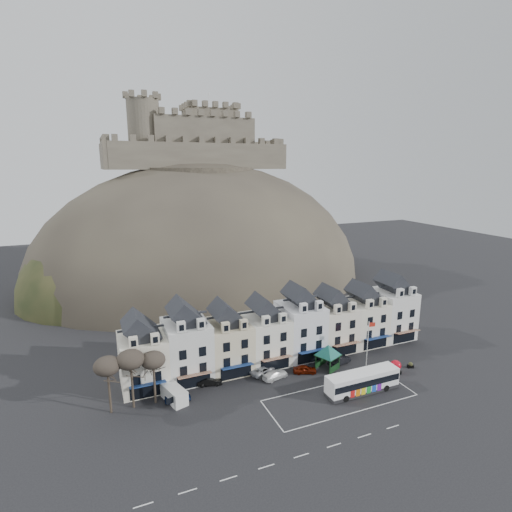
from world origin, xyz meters
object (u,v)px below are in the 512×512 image
at_px(car_silver, 263,370).
at_px(car_charcoal, 339,360).
at_px(bus, 362,381).
at_px(car_navy, 178,398).
at_px(car_white, 275,375).
at_px(bus_shelter, 328,350).
at_px(flagpole, 368,341).
at_px(white_van, 174,394).
at_px(car_maroon, 305,369).
at_px(car_black, 210,381).
at_px(red_buoy, 396,366).

height_order(car_silver, car_charcoal, car_charcoal).
distance_m(bus, car_navy, 27.20).
distance_m(car_white, car_charcoal, 12.13).
bearing_deg(car_charcoal, bus_shelter, 84.99).
xyz_separation_m(flagpole, white_van, (-31.70, 2.82, -3.65)).
bearing_deg(car_navy, car_maroon, -85.51).
bearing_deg(car_silver, flagpole, -129.36).
distance_m(bus_shelter, car_black, 19.91).
distance_m(bus, bus_shelter, 8.16).
relative_size(bus, red_buoy, 5.40).
bearing_deg(red_buoy, bus_shelter, 150.22).
bearing_deg(car_black, car_charcoal, -82.34).
bearing_deg(car_black, car_white, -88.69).
xyz_separation_m(bus_shelter, car_charcoal, (2.73, 0.52, -2.59)).
bearing_deg(car_navy, bus, -103.01).
bearing_deg(car_silver, car_charcoal, -122.26).
bearing_deg(car_charcoal, red_buoy, -147.10).
bearing_deg(bus, flagpole, 47.02).
distance_m(car_black, car_charcoal, 22.38).
bearing_deg(car_navy, car_black, -60.89).
distance_m(flagpole, car_silver, 18.05).
bearing_deg(car_silver, red_buoy, -135.01).
xyz_separation_m(red_buoy, car_black, (-29.07, 8.15, -0.47)).
bearing_deg(bus, white_van, 162.20).
bearing_deg(car_charcoal, bus, 152.17).
xyz_separation_m(red_buoy, car_silver, (-20.13, 8.15, -0.47)).
bearing_deg(bus, car_navy, 162.64).
relative_size(flagpole, car_silver, 1.85).
distance_m(white_van, car_black, 6.28).
relative_size(red_buoy, white_van, 0.42).
height_order(bus_shelter, flagpole, flagpole).
bearing_deg(car_white, car_black, 62.96).
height_order(car_navy, car_white, car_white).
xyz_separation_m(white_van, car_charcoal, (28.16, -0.04, -0.34)).
relative_size(bus_shelter, car_charcoal, 1.39).
relative_size(car_black, car_white, 0.86).
relative_size(flagpole, car_maroon, 2.17).
bearing_deg(car_navy, car_silver, -75.66).
bearing_deg(car_navy, bus_shelter, -85.97).
bearing_deg(car_black, bus, -104.28).
xyz_separation_m(bus_shelter, car_maroon, (-4.20, 0.20, -2.67)).
relative_size(red_buoy, flagpole, 0.26).
bearing_deg(car_navy, red_buoy, -94.81).
xyz_separation_m(bus_shelter, car_navy, (-25.00, 0.20, -2.69)).
bearing_deg(white_van, bus_shelter, -18.09).
distance_m(bus_shelter, car_charcoal, 3.80).
bearing_deg(flagpole, car_white, 169.81).
bearing_deg(car_maroon, car_black, 102.38).
bearing_deg(car_navy, white_van, 54.96).
bearing_deg(car_black, car_silver, -76.75).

